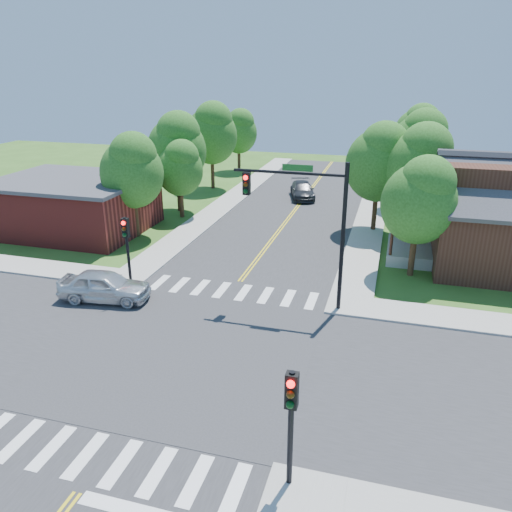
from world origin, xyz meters
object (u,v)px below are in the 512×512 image
(car_silver, at_px, (105,286))
(signal_pole_nw, at_px, (126,238))
(signal_mast_ne, at_px, (307,212))
(signal_pole_se, at_px, (291,409))
(car_dgrey, at_px, (302,191))

(car_silver, bearing_deg, signal_pole_nw, -14.24)
(signal_mast_ne, xyz_separation_m, signal_pole_se, (1.69, -11.21, -2.19))
(signal_mast_ne, xyz_separation_m, car_dgrey, (-4.09, 20.91, -4.16))
(car_silver, xyz_separation_m, car_dgrey, (5.67, 23.00, -0.08))
(signal_pole_se, relative_size, signal_pole_nw, 1.00)
(signal_mast_ne, relative_size, signal_pole_nw, 1.89)
(signal_pole_se, bearing_deg, car_dgrey, 100.20)
(signal_pole_se, relative_size, car_silver, 0.80)
(signal_mast_ne, height_order, signal_pole_se, signal_mast_ne)
(car_silver, bearing_deg, car_dgrey, -21.36)
(car_silver, distance_m, car_dgrey, 23.69)
(signal_mast_ne, distance_m, signal_pole_nw, 9.76)
(signal_mast_ne, relative_size, car_dgrey, 1.40)
(signal_mast_ne, xyz_separation_m, signal_pole_nw, (-9.51, -0.01, -2.19))
(signal_mast_ne, bearing_deg, signal_pole_nw, -179.93)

